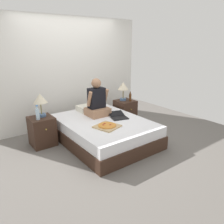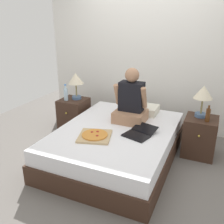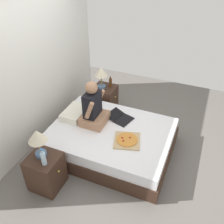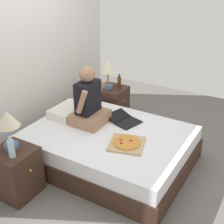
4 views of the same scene
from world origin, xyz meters
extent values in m
plane|color=#66605B|center=(0.00, 0.00, 0.00)|extent=(5.74, 5.74, 0.00)
cube|color=silver|center=(0.00, 1.38, 1.25)|extent=(3.74, 0.12, 2.50)
cube|color=#382319|center=(0.00, 0.00, 0.13)|extent=(1.53, 2.03, 0.26)
cube|color=white|center=(0.00, 0.00, 0.36)|extent=(1.48, 1.97, 0.20)
cube|color=#382319|center=(-1.05, 0.58, 0.28)|extent=(0.44, 0.44, 0.57)
sphere|color=gold|center=(-1.05, 0.34, 0.40)|extent=(0.03, 0.03, 0.03)
cylinder|color=#4C6B93|center=(-1.01, 0.63, 0.59)|extent=(0.16, 0.16, 0.05)
cylinder|color=olive|center=(-1.01, 0.63, 0.73)|extent=(0.02, 0.02, 0.22)
cone|color=beige|center=(-1.01, 0.63, 0.93)|extent=(0.26, 0.26, 0.18)
cylinder|color=silver|center=(-1.13, 0.49, 0.67)|extent=(0.07, 0.07, 0.20)
cylinder|color=silver|center=(-1.13, 0.49, 0.80)|extent=(0.03, 0.03, 0.06)
cylinder|color=blue|center=(-1.13, 0.49, 0.84)|extent=(0.04, 0.03, 0.02)
cube|color=#382319|center=(1.05, 0.58, 0.28)|extent=(0.44, 0.44, 0.57)
sphere|color=gold|center=(1.05, 0.34, 0.40)|extent=(0.03, 0.03, 0.03)
cylinder|color=#4C6B93|center=(1.02, 0.63, 0.59)|extent=(0.16, 0.16, 0.05)
cylinder|color=olive|center=(1.02, 0.63, 0.73)|extent=(0.02, 0.02, 0.22)
cone|color=beige|center=(1.02, 0.63, 0.93)|extent=(0.26, 0.26, 0.18)
cylinder|color=#512D14|center=(1.12, 0.48, 0.66)|extent=(0.06, 0.06, 0.18)
cylinder|color=#512D14|center=(1.12, 0.48, 0.77)|extent=(0.03, 0.03, 0.05)
cube|color=silver|center=(0.12, 0.74, 0.51)|extent=(0.52, 0.34, 0.12)
cube|color=#A37556|center=(0.08, 0.33, 0.53)|extent=(0.44, 0.40, 0.16)
cube|color=black|center=(0.08, 0.36, 0.82)|extent=(0.34, 0.20, 0.42)
sphere|color=#A37556|center=(0.08, 0.36, 1.13)|extent=(0.20, 0.20, 0.20)
cylinder|color=#A37556|center=(-0.12, 0.31, 0.84)|extent=(0.07, 0.18, 0.32)
cylinder|color=#A37556|center=(0.28, 0.31, 0.84)|extent=(0.07, 0.18, 0.32)
cube|color=black|center=(0.32, -0.12, 0.46)|extent=(0.37, 0.30, 0.02)
cube|color=black|center=(0.38, 0.08, 0.50)|extent=(0.36, 0.27, 0.06)
cube|color=tan|center=(-0.16, -0.34, 0.47)|extent=(0.50, 0.50, 0.03)
cylinder|color=#CC7F33|center=(-0.16, -0.34, 0.49)|extent=(0.33, 0.33, 0.02)
cylinder|color=maroon|center=(-0.22, -0.30, 0.50)|extent=(0.04, 0.04, 0.00)
cylinder|color=maroon|center=(-0.11, -0.37, 0.50)|extent=(0.04, 0.04, 0.00)
cylinder|color=maroon|center=(-0.16, -0.26, 0.50)|extent=(0.04, 0.04, 0.00)
camera|label=1|loc=(-2.31, -3.37, 1.94)|focal=35.00mm
camera|label=2|loc=(1.20, -2.87, 1.88)|focal=40.00mm
camera|label=3|loc=(-2.92, -1.25, 3.11)|focal=40.00mm
camera|label=4|loc=(-2.93, -1.79, 2.44)|focal=50.00mm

